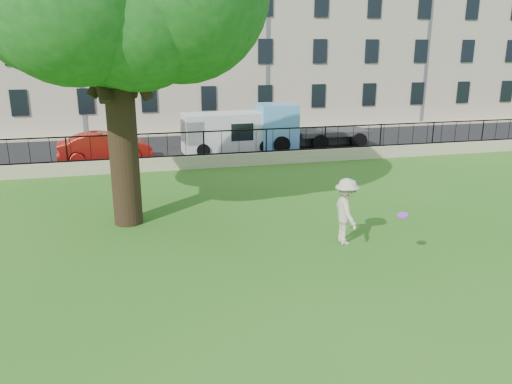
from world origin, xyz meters
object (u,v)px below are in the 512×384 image
object	(u,v)px
man	(346,211)
frisbee	(403,215)
white_van	(230,132)
blue_truck	(311,126)
red_sedan	(105,147)

from	to	relation	value
man	frisbee	xyz separation A→B (m)	(0.76, -1.70, 0.38)
white_van	blue_truck	xyz separation A→B (m)	(4.58, 0.00, 0.20)
man	blue_truck	bearing A→B (deg)	-12.52
man	white_van	size ratio (longest dim) A/B	0.38
frisbee	blue_truck	bearing A→B (deg)	78.14
frisbee	white_van	bearing A→B (deg)	94.95
blue_truck	frisbee	bearing A→B (deg)	-101.52
frisbee	red_sedan	xyz separation A→B (m)	(-7.76, 14.44, -0.60)
man	blue_truck	xyz separation A→B (m)	(4.00, 13.74, 0.30)
frisbee	white_van	world-z (taller)	white_van
man	frisbee	size ratio (longest dim) A/B	7.04
man	blue_truck	size ratio (longest dim) A/B	0.32
frisbee	blue_truck	xyz separation A→B (m)	(3.24, 15.44, -0.08)
frisbee	blue_truck	size ratio (longest dim) A/B	0.05
man	frisbee	world-z (taller)	man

